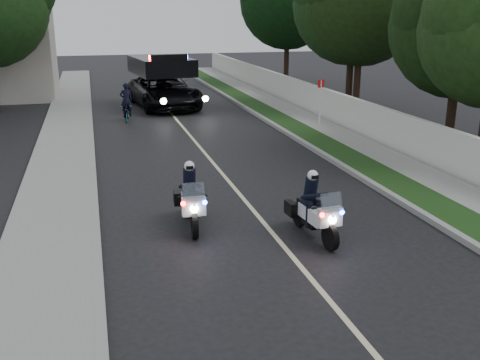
% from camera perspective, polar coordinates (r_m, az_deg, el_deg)
% --- Properties ---
extents(ground, '(120.00, 120.00, 0.00)m').
position_cam_1_polar(ground, '(12.57, 4.75, -7.11)').
color(ground, black).
rests_on(ground, ground).
extents(curb_right, '(0.20, 60.00, 0.15)m').
position_cam_1_polar(curb_right, '(22.85, 6.06, 4.12)').
color(curb_right, gray).
rests_on(curb_right, ground).
extents(grass_verge, '(1.20, 60.00, 0.16)m').
position_cam_1_polar(grass_verge, '(23.10, 7.69, 4.22)').
color(grass_verge, '#193814').
rests_on(grass_verge, ground).
extents(sidewalk_right, '(1.40, 60.00, 0.16)m').
position_cam_1_polar(sidewalk_right, '(23.63, 10.61, 4.36)').
color(sidewalk_right, gray).
rests_on(sidewalk_right, ground).
extents(property_wall, '(0.22, 60.00, 1.50)m').
position_cam_1_polar(property_wall, '(23.94, 12.88, 6.03)').
color(property_wall, beige).
rests_on(property_wall, ground).
extents(curb_left, '(0.20, 60.00, 0.15)m').
position_cam_1_polar(curb_left, '(21.38, -14.96, 2.75)').
color(curb_left, gray).
rests_on(curb_left, ground).
extents(sidewalk_left, '(2.00, 60.00, 0.16)m').
position_cam_1_polar(sidewalk_left, '(21.41, -17.90, 2.53)').
color(sidewalk_left, gray).
rests_on(sidewalk_left, ground).
extents(lane_marking, '(0.12, 50.00, 0.01)m').
position_cam_1_polar(lane_marking, '(21.76, -4.10, 3.34)').
color(lane_marking, '#BFB78C').
rests_on(lane_marking, ground).
extents(police_moto_left, '(0.82, 1.97, 1.63)m').
position_cam_1_polar(police_moto_left, '(13.91, -5.02, -4.68)').
color(police_moto_left, silver).
rests_on(police_moto_left, ground).
extents(police_moto_right, '(0.83, 1.94, 1.61)m').
position_cam_1_polar(police_moto_right, '(13.31, 7.51, -5.79)').
color(police_moto_right, silver).
rests_on(police_moto_right, ground).
extents(police_suv, '(3.77, 6.83, 3.17)m').
position_cam_1_polar(police_suv, '(31.38, -7.75, 7.43)').
color(police_suv, black).
rests_on(police_suv, ground).
extents(bicycle, '(0.73, 1.58, 0.80)m').
position_cam_1_polar(bicycle, '(27.75, -11.49, 6.00)').
color(bicycle, black).
rests_on(bicycle, ground).
extents(cyclist, '(0.63, 0.46, 1.63)m').
position_cam_1_polar(cyclist, '(27.75, -11.49, 6.00)').
color(cyclist, black).
rests_on(cyclist, ground).
extents(sign_post, '(0.44, 0.44, 2.26)m').
position_cam_1_polar(sign_post, '(25.73, 8.14, 5.32)').
color(sign_post, '#A2190B').
rests_on(sign_post, ground).
extents(tree_right_a, '(6.99, 6.99, 8.82)m').
position_cam_1_polar(tree_right_a, '(23.41, 20.54, 3.25)').
color(tree_right_a, black).
rests_on(tree_right_a, ground).
extents(tree_right_b, '(6.18, 6.18, 8.73)m').
position_cam_1_polar(tree_right_b, '(21.57, 23.45, 1.82)').
color(tree_right_b, '#1F3F15').
rests_on(tree_right_b, ground).
extents(tree_right_c, '(8.15, 8.15, 10.67)m').
position_cam_1_polar(tree_right_c, '(30.97, 11.76, 7.10)').
color(tree_right_c, black).
rests_on(tree_right_c, ground).
extents(tree_right_d, '(7.36, 7.36, 10.65)m').
position_cam_1_polar(tree_right_d, '(31.42, 11.01, 7.29)').
color(tree_right_d, '#193913').
rests_on(tree_right_d, ground).
extents(tree_right_e, '(7.71, 7.71, 11.30)m').
position_cam_1_polar(tree_right_e, '(41.44, 4.73, 9.82)').
color(tree_right_e, black).
rests_on(tree_right_e, ground).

